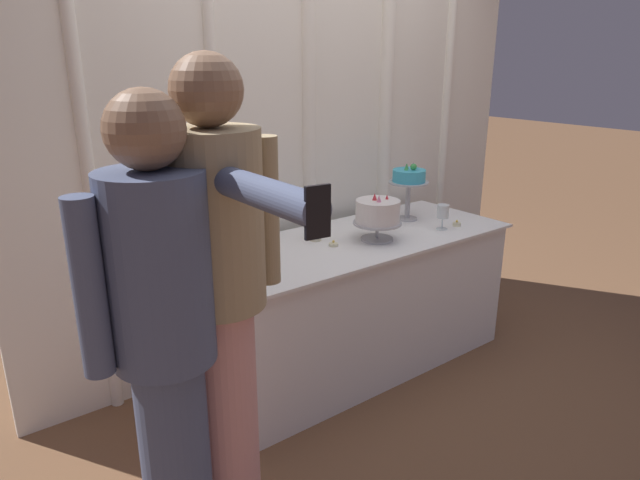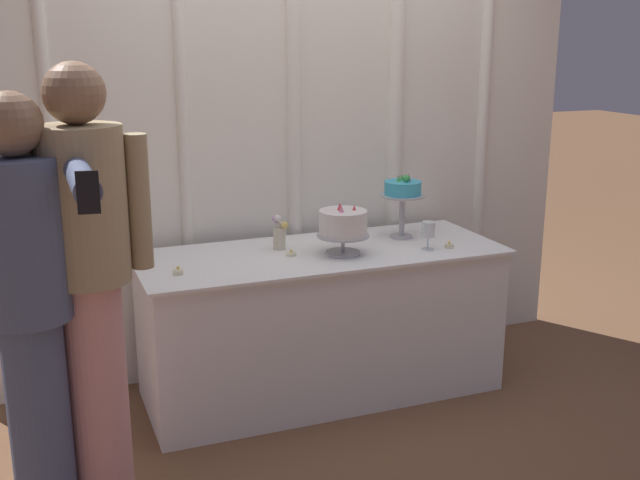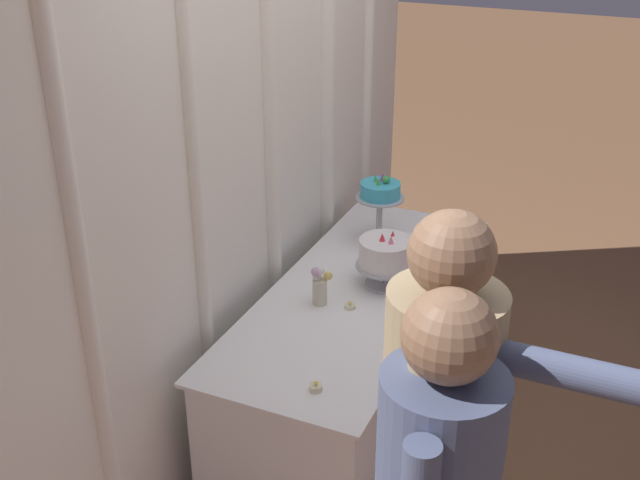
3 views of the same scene
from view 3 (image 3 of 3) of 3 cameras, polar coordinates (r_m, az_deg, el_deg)
The scene contains 11 objects.
ground_plane at distance 3.86m, azimuth 4.04°, elevation -13.75°, with size 24.00×24.00×0.00m, color brown.
draped_curtain at distance 3.37m, azimuth -3.93°, elevation 8.08°, with size 3.38×0.16×2.72m.
cake_table at distance 3.66m, azimuth 2.74°, elevation -8.76°, with size 1.84×0.72×0.76m.
cake_display_nearleft at distance 3.43m, azimuth 4.80°, elevation -1.11°, with size 0.26×0.26×0.26m.
cake_display_nearright at distance 3.80m, azimuth 4.41°, elevation 3.32°, with size 0.24×0.24×0.34m.
wine_glass at distance 3.80m, azimuth 8.11°, elevation 0.74°, with size 0.07×0.07×0.14m.
flower_vase at distance 3.30m, azimuth -0.01°, elevation -3.36°, with size 0.07×0.08×0.18m.
tealight_far_left at distance 2.83m, azimuth -0.30°, elevation -10.67°, with size 0.05×0.05×0.04m.
tealight_near_left at distance 3.31m, azimuth 2.20°, elevation -4.83°, with size 0.05×0.05×0.03m.
tealight_near_right at distance 3.94m, azimuth 8.65°, elevation 0.21°, with size 0.05×0.05×0.04m.
guest_man_dark_suit at distance 2.26m, azimuth 8.32°, elevation -15.96°, with size 0.47×0.32×1.73m.
Camera 3 is at (-2.81, -0.96, 2.46)m, focal length 43.94 mm.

